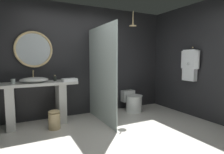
{
  "coord_description": "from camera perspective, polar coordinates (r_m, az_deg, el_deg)",
  "views": [
    {
      "loc": [
        -1.35,
        -2.43,
        1.36
      ],
      "look_at": [
        0.27,
        0.73,
        1.0
      ],
      "focal_mm": 29.68,
      "sensor_mm": 36.0,
      "label": 1
    }
  ],
  "objects": [
    {
      "name": "tumbler_cup",
      "position": [
        3.99,
        -28.19,
        -1.17
      ],
      "size": [
        0.08,
        0.08,
        0.09
      ],
      "primitive_type": "cylinder",
      "color": "silver",
      "rests_on": "vanity_counter"
    },
    {
      "name": "side_wall_right",
      "position": [
        4.89,
        22.14,
        4.68
      ],
      "size": [
        0.1,
        2.47,
        2.6
      ],
      "primitive_type": "cube",
      "color": "#232326",
      "rests_on": "ground_plane"
    },
    {
      "name": "toilet",
      "position": [
        4.84,
        6.36,
        -7.52
      ],
      "size": [
        0.42,
        0.62,
        0.51
      ],
      "color": "white",
      "rests_on": "ground_plane"
    },
    {
      "name": "ground_plane",
      "position": [
        3.1,
        1.79,
        -20.25
      ],
      "size": [
        5.76,
        5.76,
        0.0
      ],
      "primitive_type": "plane",
      "color": "silver"
    },
    {
      "name": "waste_bin",
      "position": [
        3.82,
        -17.36,
        -12.34
      ],
      "size": [
        0.22,
        0.22,
        0.37
      ],
      "color": "#D6B77F",
      "rests_on": "ground_plane"
    },
    {
      "name": "vanity_counter",
      "position": [
        4.09,
        -22.14,
        -6.25
      ],
      "size": [
        1.59,
        0.54,
        0.88
      ],
      "color": "silver",
      "rests_on": "ground_plane"
    },
    {
      "name": "hanging_bathrobe",
      "position": [
        4.65,
        22.86,
        3.75
      ],
      "size": [
        0.2,
        0.48,
        0.79
      ],
      "color": "#D6B77F"
    },
    {
      "name": "round_wall_mirror",
      "position": [
        4.26,
        -22.97,
        7.83
      ],
      "size": [
        0.77,
        0.05,
        0.77
      ],
      "color": "#D6B77F"
    },
    {
      "name": "back_wall_panel",
      "position": [
        4.54,
        -9.87,
        4.96
      ],
      "size": [
        4.8,
        0.1,
        2.6
      ],
      "primitive_type": "cube",
      "color": "#232326",
      "rests_on": "ground_plane"
    },
    {
      "name": "soap_dispenser",
      "position": [
        4.1,
        -17.17,
        -0.42
      ],
      "size": [
        0.06,
        0.06,
        0.13
      ],
      "color": "#282D28",
      "rests_on": "vanity_counter"
    },
    {
      "name": "shower_glass_panel",
      "position": [
        3.93,
        -3.31,
        0.77
      ],
      "size": [
        0.02,
        1.4,
        2.03
      ],
      "primitive_type": "cube",
      "color": "silver",
      "rests_on": "ground_plane"
    },
    {
      "name": "vessel_sink",
      "position": [
        4.04,
        -22.86,
        -0.78
      ],
      "size": [
        0.55,
        0.45,
        0.24
      ],
      "color": "white",
      "rests_on": "vanity_counter"
    },
    {
      "name": "rain_shower_head",
      "position": [
        4.73,
        6.46,
        15.9
      ],
      "size": [
        0.17,
        0.17,
        0.36
      ],
      "color": "#D6B77F"
    },
    {
      "name": "folded_hand_towel",
      "position": [
        3.96,
        -12.98,
        -0.89
      ],
      "size": [
        0.31,
        0.22,
        0.06
      ],
      "primitive_type": "cube",
      "rotation": [
        0.0,
        0.0,
        0.08
      ],
      "color": "white",
      "rests_on": "vanity_counter"
    }
  ]
}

